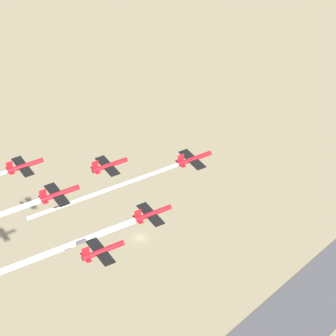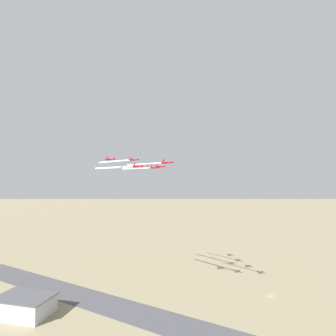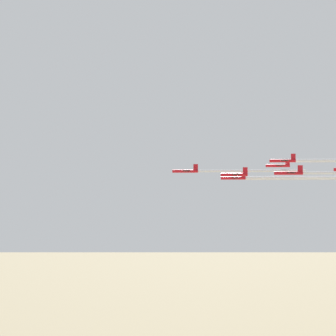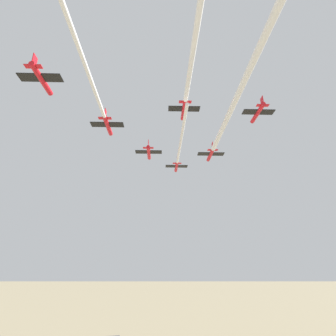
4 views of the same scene
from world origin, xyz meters
name	(u,v)px [view 3 (image 3 of 4)]	position (x,y,z in m)	size (l,w,h in m)	color
jet_0	(186,171)	(59.39, 46.99, 86.91)	(7.57, 7.42, 2.67)	red
jet_1	(235,175)	(67.48, 31.60, 85.40)	(7.57, 7.42, 2.67)	red
jet_2	(234,178)	(76.77, 46.59, 85.02)	(7.57, 7.42, 2.67)	red
jet_3	(290,173)	(75.57, 16.21, 85.43)	(7.57, 7.42, 2.67)	red
jet_4	(284,161)	(84.86, 31.19, 89.98)	(7.57, 7.42, 2.67)	red
jet_5	(279,166)	(94.16, 46.18, 89.43)	(7.57, 7.42, 2.67)	red
smoke_trail_0	(251,171)	(76.52, 36.37, 86.87)	(28.42, 18.01, 0.72)	white
smoke_trail_2	(314,178)	(98.19, 33.30, 84.98)	(37.23, 23.70, 1.16)	white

